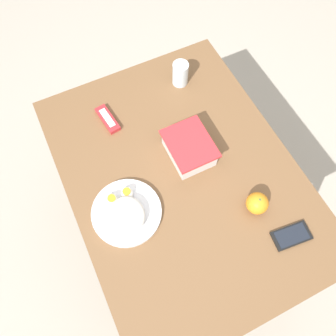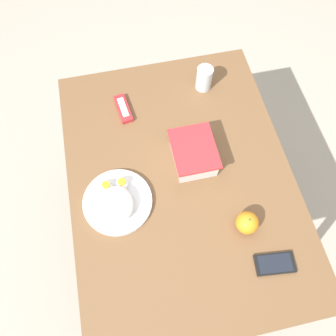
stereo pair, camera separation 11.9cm
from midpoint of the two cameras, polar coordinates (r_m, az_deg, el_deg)
ground_plane at (r=1.94m, az=3.20°, el=-10.88°), size 10.00×10.00×0.00m
table at (r=1.30m, az=4.73°, el=-3.61°), size 1.11×0.82×0.77m
food_container at (r=1.21m, az=7.23°, el=2.12°), size 0.19×0.16×0.08m
orange_fruit at (r=1.15m, az=16.56°, el=-9.46°), size 0.08×0.08×0.08m
rice_plate at (r=1.15m, az=-5.94°, el=-6.14°), size 0.24×0.24×0.07m
candy_bar at (r=1.35m, az=-5.27°, el=10.03°), size 0.14×0.06×0.02m
cell_phone at (r=1.19m, az=20.96°, el=-15.63°), size 0.08×0.14×0.01m
drinking_glass at (r=1.39m, az=8.82°, el=14.97°), size 0.07×0.07×0.10m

